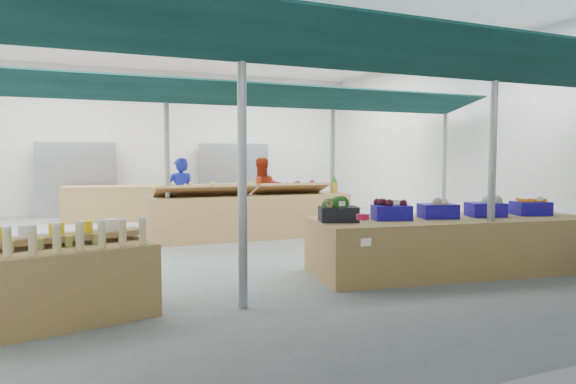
{
  "coord_description": "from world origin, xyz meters",
  "views": [
    {
      "loc": [
        -2.71,
        -9.22,
        1.64
      ],
      "look_at": [
        0.56,
        -1.6,
        1.07
      ],
      "focal_mm": 32.0,
      "sensor_mm": 36.0,
      "label": 1
    }
  ],
  "objects_px": {
    "vendor_right": "(260,193)",
    "veg_counter": "(451,244)",
    "fruit_counter": "(251,216)",
    "bottle_shelf": "(65,280)",
    "vendor_left": "(181,196)"
  },
  "relations": [
    {
      "from": "vendor_right",
      "to": "veg_counter",
      "type": "bearing_deg",
      "value": 102.8
    },
    {
      "from": "fruit_counter",
      "to": "bottle_shelf",
      "type": "bearing_deg",
      "value": -127.35
    },
    {
      "from": "bottle_shelf",
      "to": "vendor_right",
      "type": "relative_size",
      "value": 1.12
    },
    {
      "from": "veg_counter",
      "to": "vendor_left",
      "type": "relative_size",
      "value": 2.46
    },
    {
      "from": "veg_counter",
      "to": "vendor_right",
      "type": "distance_m",
      "value": 5.23
    },
    {
      "from": "fruit_counter",
      "to": "veg_counter",
      "type": "bearing_deg",
      "value": -66.5
    },
    {
      "from": "fruit_counter",
      "to": "vendor_right",
      "type": "bearing_deg",
      "value": 62.88
    },
    {
      "from": "veg_counter",
      "to": "vendor_right",
      "type": "xyz_separation_m",
      "value": [
        -1.02,
        5.11,
        0.42
      ]
    },
    {
      "from": "bottle_shelf",
      "to": "vendor_left",
      "type": "bearing_deg",
      "value": 54.61
    },
    {
      "from": "vendor_left",
      "to": "vendor_right",
      "type": "bearing_deg",
      "value": -178.51
    },
    {
      "from": "bottle_shelf",
      "to": "vendor_right",
      "type": "distance_m",
      "value": 6.72
    },
    {
      "from": "bottle_shelf",
      "to": "vendor_right",
      "type": "xyz_separation_m",
      "value": [
        4.03,
        5.36,
        0.39
      ]
    },
    {
      "from": "bottle_shelf",
      "to": "fruit_counter",
      "type": "bearing_deg",
      "value": 38.38
    },
    {
      "from": "veg_counter",
      "to": "fruit_counter",
      "type": "xyz_separation_m",
      "value": [
        -1.62,
        4.01,
        0.05
      ]
    },
    {
      "from": "veg_counter",
      "to": "vendor_left",
      "type": "xyz_separation_m",
      "value": [
        -2.82,
        5.11,
        0.42
      ]
    }
  ]
}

